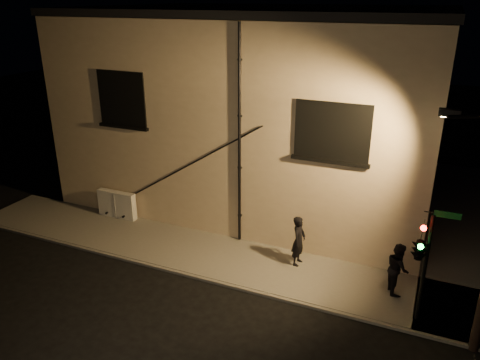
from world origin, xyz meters
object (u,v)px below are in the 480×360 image
at_px(utility_cabinet, 117,204).
at_px(traffic_signal, 420,248).
at_px(pedestrian_a, 299,241).
at_px(pedestrian_b, 398,268).

height_order(utility_cabinet, traffic_signal, traffic_signal).
bearing_deg(pedestrian_a, utility_cabinet, 90.55).
height_order(pedestrian_a, traffic_signal, traffic_signal).
bearing_deg(traffic_signal, utility_cabinet, 169.79).
distance_m(pedestrian_a, traffic_signal, 4.63).
distance_m(utility_cabinet, traffic_signal, 12.82).
xyz_separation_m(utility_cabinet, pedestrian_b, (11.92, -0.94, 0.28)).
distance_m(pedestrian_a, pedestrian_b, 3.49).
relative_size(pedestrian_a, pedestrian_b, 1.07).
height_order(utility_cabinet, pedestrian_b, pedestrian_b).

